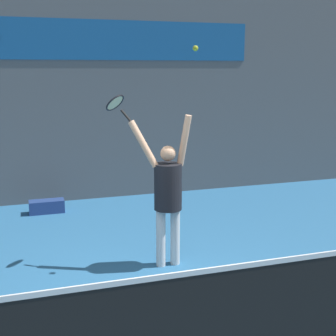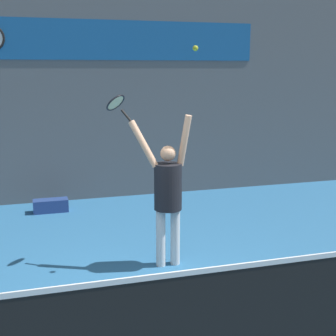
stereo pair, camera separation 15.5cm
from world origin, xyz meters
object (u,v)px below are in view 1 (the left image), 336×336
at_px(tennis_racket, 116,104).
at_px(tennis_ball, 195,48).
at_px(tennis_player, 168,191).
at_px(equipment_bag, 47,206).

relative_size(tennis_racket, tennis_ball, 5.55).
height_order(tennis_player, tennis_ball, tennis_ball).
xyz_separation_m(tennis_player, equipment_bag, (-1.46, 2.98, -0.93)).
distance_m(tennis_racket, tennis_ball, 1.29).
bearing_deg(tennis_racket, tennis_ball, -31.23).
bearing_deg(tennis_player, tennis_ball, -26.12).
xyz_separation_m(tennis_ball, equipment_bag, (-1.77, 3.14, -2.80)).
height_order(tennis_ball, equipment_bag, tennis_ball).
relative_size(tennis_racket, equipment_bag, 0.60).
bearing_deg(tennis_ball, equipment_bag, 119.48).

